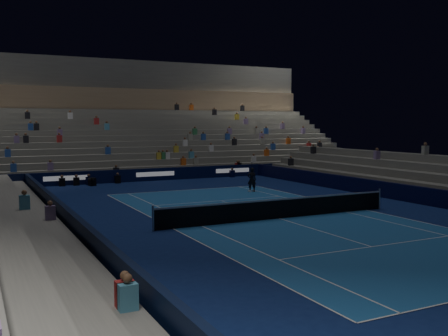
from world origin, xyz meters
name	(u,v)px	position (x,y,z in m)	size (l,w,h in m)	color
ground	(279,219)	(0.00, 0.00, 0.00)	(90.00, 90.00, 0.00)	#0E1D54
court_surface	(279,219)	(0.00, 0.00, 0.01)	(10.97, 23.77, 0.01)	#1C579C
sponsor_barrier_far	(155,174)	(0.00, 18.50, 0.50)	(44.00, 0.25, 1.00)	black
sponsor_barrier_east	(423,196)	(9.70, 0.00, 0.50)	(0.25, 37.00, 1.00)	black
sponsor_barrier_west	(74,226)	(-9.70, 0.00, 0.50)	(0.25, 37.00, 1.00)	black
grandstand_main	(123,136)	(0.00, 27.90, 3.38)	(44.00, 15.20, 11.20)	slate
tennis_net	(279,208)	(0.00, 0.00, 0.50)	(12.90, 0.10, 1.10)	#B2B2B7
tennis_player	(252,180)	(3.66, 9.12, 0.82)	(0.60, 0.39, 1.65)	black
broadcast_camera	(92,182)	(-5.28, 17.31, 0.31)	(0.54, 0.94, 0.59)	black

